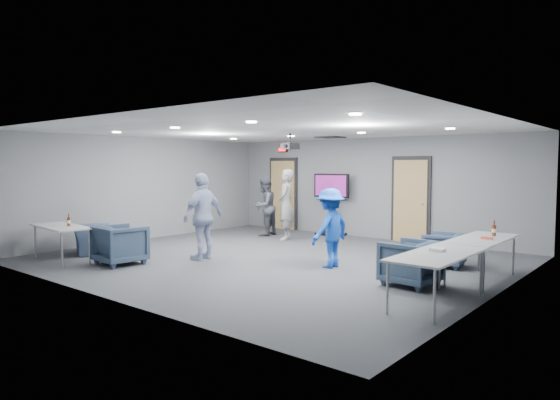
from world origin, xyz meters
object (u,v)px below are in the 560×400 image
Objects in this scene: table_front_left at (61,228)px; chair_right_a at (444,250)px; chair_right_b at (410,263)px; bottle_right at (494,230)px; person_b at (264,206)px; tv_stand at (331,200)px; person_a at (286,205)px; person_d at (330,228)px; chair_front_b at (93,240)px; chair_front_a at (121,245)px; projector at (290,146)px; person_c at (203,216)px; bottle_front at (69,221)px; table_right_b at (438,256)px; table_right_a at (482,241)px.

chair_right_a is at bearing 42.03° from table_front_left.
chair_right_b is 2.99× the size of bottle_right.
person_b is 6.35m from chair_right_b.
chair_right_a is 4.77m from tv_stand.
person_b is 2.25× the size of chair_right_a.
chair_right_b is (4.74, -2.63, -0.56)m from person_a.
chair_front_b is (-4.94, -2.11, -0.45)m from person_d.
chair_front_b is at bearing -112.79° from tv_stand.
tv_stand is (-2.47, 3.75, 0.22)m from person_d.
chair_front_a is 6.24m from tv_stand.
tv_stand is (-4.30, 4.13, 0.61)m from chair_right_b.
person_b is 2.99m from projector.
tv_stand is (0.44, 1.50, 0.05)m from person_a.
person_c is at bearing -117.90° from chair_front_a.
chair_right_a is 2.85× the size of bottle_front.
projector is at bearing 47.96° from person_b.
chair_right_a is 0.85× the size of chair_front_a.
person_d is at bearing -157.35° from bottle_right.
person_a is at bearing -176.93° from person_c.
projector is at bearing 61.15° from table_front_left.
chair_front_b is at bearing 97.00° from table_right_b.
bottle_right is (6.08, 3.51, 0.44)m from chair_front_a.
chair_right_a is 0.42× the size of table_front_left.
tv_stand reaches higher than table_right_b.
chair_front_b is 6.40m from tv_stand.
table_right_a is (6.00, 3.11, 0.29)m from chair_front_a.
person_c is 1.73m from chair_front_a.
table_right_a reaches higher than chair_front_b.
bottle_right is at bearing 154.69° from chair_right_b.
person_b is 1.08× the size of person_d.
bottle_front is at bearing -45.41° from person_a.
person_d is at bearing 65.62° from table_right_b.
person_d is 1.59× the size of chair_front_b.
chair_front_a is at bearing -36.27° from person_c.
person_a is 1.08× the size of table_front_left.
table_front_left is (-2.09, -1.99, -0.22)m from person_c.
bottle_right is 0.68× the size of projector.
projector is (2.07, -1.47, 1.58)m from person_b.
person_b is at bearing -136.41° from tv_stand.
bottle_right reaches higher than chair_front_b.
table_right_a reaches higher than chair_right_a.
table_front_left is at bearing 104.09° from table_right_b.
person_a is at bearing -114.40° from chair_right_b.
person_a reaches higher than person_b.
person_c reaches higher than table_right_b.
chair_right_a is 0.76× the size of chair_front_b.
person_b is at bearing -120.18° from person_d.
bottle_right is 4.73m from projector.
chair_right_a is 7.70m from table_front_left.
tv_stand is 3.19m from projector.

